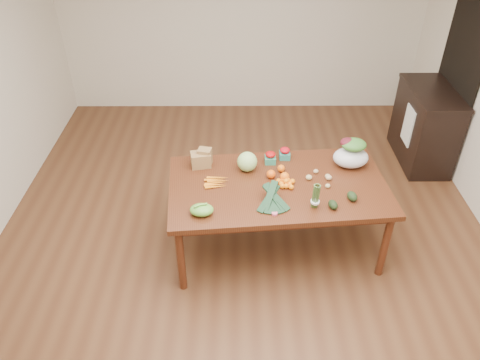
{
  "coord_description": "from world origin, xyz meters",
  "views": [
    {
      "loc": [
        -0.05,
        -3.44,
        3.27
      ],
      "look_at": [
        -0.04,
        0.0,
        0.78
      ],
      "focal_mm": 35.0,
      "sensor_mm": 36.0,
      "label": 1
    }
  ],
  "objects_px": {
    "paper_bag": "(201,158)",
    "dining_table": "(276,216)",
    "cabinet": "(425,126)",
    "mandarin_cluster": "(286,182)",
    "salad_bag": "(351,154)",
    "kale_bunch": "(273,200)",
    "asparagus_bundle": "(316,196)",
    "cabbage": "(247,162)"
  },
  "relations": [
    {
      "from": "paper_bag",
      "to": "dining_table",
      "type": "bearing_deg",
      "value": -22.72
    },
    {
      "from": "paper_bag",
      "to": "cabinet",
      "type": "bearing_deg",
      "value": 25.55
    },
    {
      "from": "dining_table",
      "to": "paper_bag",
      "type": "distance_m",
      "value": 0.91
    },
    {
      "from": "cabinet",
      "to": "mandarin_cluster",
      "type": "distance_m",
      "value": 2.45
    },
    {
      "from": "mandarin_cluster",
      "to": "salad_bag",
      "type": "relative_size",
      "value": 0.54
    },
    {
      "from": "paper_bag",
      "to": "kale_bunch",
      "type": "xyz_separation_m",
      "value": [
        0.65,
        -0.63,
        -0.01
      ]
    },
    {
      "from": "dining_table",
      "to": "asparagus_bundle",
      "type": "bearing_deg",
      "value": -54.76
    },
    {
      "from": "mandarin_cluster",
      "to": "cabinet",
      "type": "bearing_deg",
      "value": 40.61
    },
    {
      "from": "mandarin_cluster",
      "to": "salad_bag",
      "type": "xyz_separation_m",
      "value": [
        0.64,
        0.32,
        0.09
      ]
    },
    {
      "from": "dining_table",
      "to": "kale_bunch",
      "type": "xyz_separation_m",
      "value": [
        -0.07,
        -0.32,
        0.45
      ]
    },
    {
      "from": "mandarin_cluster",
      "to": "kale_bunch",
      "type": "distance_m",
      "value": 0.33
    },
    {
      "from": "cabbage",
      "to": "salad_bag",
      "type": "relative_size",
      "value": 0.56
    },
    {
      "from": "cabbage",
      "to": "salad_bag",
      "type": "xyz_separation_m",
      "value": [
        0.98,
        0.07,
        0.04
      ]
    },
    {
      "from": "cabbage",
      "to": "kale_bunch",
      "type": "relative_size",
      "value": 0.47
    },
    {
      "from": "dining_table",
      "to": "cabbage",
      "type": "height_order",
      "value": "cabbage"
    },
    {
      "from": "paper_bag",
      "to": "asparagus_bundle",
      "type": "relative_size",
      "value": 0.98
    },
    {
      "from": "cabbage",
      "to": "salad_bag",
      "type": "bearing_deg",
      "value": 3.9
    },
    {
      "from": "paper_bag",
      "to": "cabbage",
      "type": "xyz_separation_m",
      "value": [
        0.44,
        -0.07,
        0.01
      ]
    },
    {
      "from": "paper_bag",
      "to": "cabbage",
      "type": "bearing_deg",
      "value": -9.28
    },
    {
      "from": "cabinet",
      "to": "paper_bag",
      "type": "bearing_deg",
      "value": -154.45
    },
    {
      "from": "dining_table",
      "to": "cabinet",
      "type": "bearing_deg",
      "value": 34.18
    },
    {
      "from": "asparagus_bundle",
      "to": "cabbage",
      "type": "bearing_deg",
      "value": 129.92
    },
    {
      "from": "mandarin_cluster",
      "to": "salad_bag",
      "type": "height_order",
      "value": "salad_bag"
    },
    {
      "from": "cabbage",
      "to": "salad_bag",
      "type": "height_order",
      "value": "salad_bag"
    },
    {
      "from": "cabbage",
      "to": "mandarin_cluster",
      "type": "relative_size",
      "value": 1.05
    },
    {
      "from": "mandarin_cluster",
      "to": "dining_table",
      "type": "bearing_deg",
      "value": 161.78
    },
    {
      "from": "cabinet",
      "to": "kale_bunch",
      "type": "bearing_deg",
      "value": -136.44
    },
    {
      "from": "dining_table",
      "to": "asparagus_bundle",
      "type": "distance_m",
      "value": 0.66
    },
    {
      "from": "asparagus_bundle",
      "to": "salad_bag",
      "type": "distance_m",
      "value": 0.76
    },
    {
      "from": "paper_bag",
      "to": "cabbage",
      "type": "relative_size",
      "value": 1.29
    },
    {
      "from": "mandarin_cluster",
      "to": "kale_bunch",
      "type": "height_order",
      "value": "kale_bunch"
    },
    {
      "from": "mandarin_cluster",
      "to": "cabbage",
      "type": "bearing_deg",
      "value": 143.98
    },
    {
      "from": "cabinet",
      "to": "paper_bag",
      "type": "xyz_separation_m",
      "value": [
        -2.63,
        -1.26,
        0.37
      ]
    },
    {
      "from": "asparagus_bundle",
      "to": "mandarin_cluster",
      "type": "bearing_deg",
      "value": 119.78
    },
    {
      "from": "dining_table",
      "to": "paper_bag",
      "type": "height_order",
      "value": "paper_bag"
    },
    {
      "from": "paper_bag",
      "to": "salad_bag",
      "type": "relative_size",
      "value": 0.73
    },
    {
      "from": "cabbage",
      "to": "asparagus_bundle",
      "type": "xyz_separation_m",
      "value": [
        0.56,
        -0.56,
        0.03
      ]
    },
    {
      "from": "dining_table",
      "to": "salad_bag",
      "type": "relative_size",
      "value": 5.88
    },
    {
      "from": "cabinet",
      "to": "asparagus_bundle",
      "type": "xyz_separation_m",
      "value": [
        -1.63,
        -1.89,
        0.4
      ]
    },
    {
      "from": "salad_bag",
      "to": "kale_bunch",
      "type": "bearing_deg",
      "value": -141.28
    },
    {
      "from": "dining_table",
      "to": "asparagus_bundle",
      "type": "relative_size",
      "value": 7.89
    },
    {
      "from": "cabbage",
      "to": "kale_bunch",
      "type": "xyz_separation_m",
      "value": [
        0.21,
        -0.55,
        -0.01
      ]
    }
  ]
}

